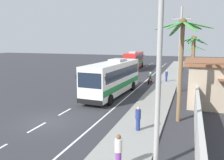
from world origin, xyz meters
TOP-DOWN VIEW (x-y plane):
  - ground_plane at (0.00, 0.00)m, footprint 160.00×160.00m
  - sidewalk_kerb at (6.80, 10.00)m, footprint 3.20×90.00m
  - lane_markings at (2.24, 14.60)m, footprint 3.78×71.00m
  - boundary_wall at (10.60, 14.00)m, footprint 0.24×60.00m
  - coach_bus_foreground at (1.90, 9.89)m, footprint 3.48×11.37m
  - coach_bus_far_lane at (-1.65, 34.09)m, footprint 3.47×11.54m
  - motorcycle_beside_bus at (4.60, 18.28)m, footprint 0.56×1.96m
  - pedestrian_near_kerb at (6.91, 0.39)m, footprint 0.36×0.36m
  - pedestrian_midwalk at (7.05, -4.33)m, footprint 0.36×0.36m
  - pedestrian_far_walk at (6.71, 19.85)m, footprint 0.36×0.36m
  - utility_pole_nearest at (8.67, -3.48)m, footprint 2.13×0.24m
  - utility_pole_mid at (8.69, 13.94)m, footprint 2.00×0.24m
  - palm_nearest at (10.36, 28.80)m, footprint 3.56×3.73m
  - palm_second at (10.05, 31.38)m, footprint 3.89×3.85m
  - palm_third at (9.32, 3.50)m, footprint 4.16×3.57m
  - palm_fourth at (10.27, 17.82)m, footprint 3.60×3.40m

SIDE VIEW (x-z plane):
  - ground_plane at x=0.00m, z-range 0.00..0.00m
  - lane_markings at x=2.24m, z-range 0.00..0.01m
  - sidewalk_kerb at x=6.80m, z-range 0.00..0.14m
  - motorcycle_beside_bus at x=4.60m, z-range -0.15..1.46m
  - pedestrian_near_kerb at x=6.91m, z-range 0.17..1.78m
  - pedestrian_far_walk at x=6.71m, z-range 0.17..1.81m
  - pedestrian_midwalk at x=7.05m, z-range 0.17..1.81m
  - boundary_wall at x=10.60m, z-range 0.00..2.20m
  - coach_bus_far_lane at x=-1.65m, z-range 0.08..3.88m
  - coach_bus_foreground at x=1.90m, z-range 0.08..4.05m
  - palm_nearest at x=10.36m, z-range 1.31..6.73m
  - palm_fourth at x=10.27m, z-range 1.24..7.89m
  - palm_second at x=10.05m, z-range 1.48..8.48m
  - utility_pole_mid at x=8.69m, z-range 0.18..10.06m
  - palm_third at x=9.32m, z-range 1.61..9.22m
  - utility_pole_nearest at x=8.67m, z-range 0.18..10.66m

